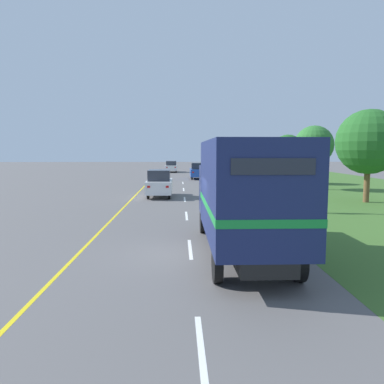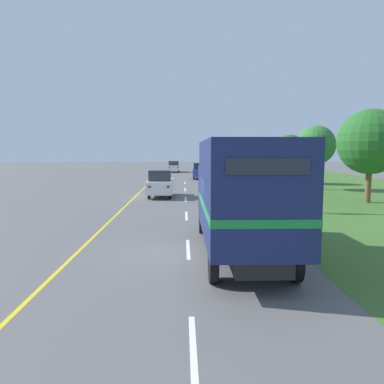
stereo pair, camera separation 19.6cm
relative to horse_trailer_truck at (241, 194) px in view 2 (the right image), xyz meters
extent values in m
plane|color=#5B5959|center=(-1.66, 0.30, -2.03)|extent=(200.00, 200.00, 0.00)
cube|color=#3D6628|center=(12.04, 20.26, -2.03)|extent=(20.00, 73.80, 0.01)
cube|color=yellow|center=(-5.36, 20.26, -2.03)|extent=(0.12, 73.80, 0.01)
cube|color=white|center=(-1.66, -5.63, -2.03)|extent=(0.12, 2.60, 0.01)
cube|color=white|center=(-1.66, 0.97, -2.03)|extent=(0.12, 2.60, 0.01)
cube|color=white|center=(-1.66, 7.57, -2.03)|extent=(0.12, 2.60, 0.01)
cube|color=white|center=(-1.66, 14.17, -2.03)|extent=(0.12, 2.60, 0.01)
cube|color=white|center=(-1.66, 20.77, -2.03)|extent=(0.12, 2.60, 0.01)
cube|color=white|center=(-1.66, 27.37, -2.03)|extent=(0.12, 2.60, 0.01)
cylinder|color=black|center=(-1.06, 3.56, -1.53)|extent=(0.22, 1.00, 1.00)
cylinder|color=black|center=(1.06, 3.56, -1.53)|extent=(0.22, 1.00, 1.00)
cylinder|color=black|center=(-1.06, -2.33, -1.53)|extent=(0.22, 1.00, 1.00)
cylinder|color=black|center=(1.06, -2.33, -1.53)|extent=(0.22, 1.00, 1.00)
cube|color=black|center=(0.00, 0.30, -1.35)|extent=(1.35, 7.87, 0.36)
cube|color=navy|center=(0.00, -0.75, 0.23)|extent=(2.46, 5.77, 2.81)
cube|color=#198C38|center=(0.00, -0.75, -0.26)|extent=(2.48, 5.79, 0.20)
cube|color=#232833|center=(0.00, -3.64, 1.01)|extent=(1.84, 0.03, 0.36)
cube|color=navy|center=(0.00, 3.19, -0.22)|extent=(2.36, 2.10, 1.90)
cube|color=#283342|center=(0.00, 4.25, 0.02)|extent=(2.09, 0.03, 0.85)
cylinder|color=black|center=(-4.22, 16.91, -1.70)|extent=(0.16, 0.66, 0.66)
cylinder|color=black|center=(-2.74, 16.91, -1.70)|extent=(0.16, 0.66, 0.66)
cylinder|color=black|center=(-4.22, 14.40, -1.70)|extent=(0.16, 0.66, 0.66)
cylinder|color=black|center=(-2.74, 14.40, -1.70)|extent=(0.16, 0.66, 0.66)
cube|color=white|center=(-3.48, 15.65, -1.25)|extent=(1.80, 4.05, 0.90)
cube|color=#282D38|center=(-3.48, 15.49, -0.42)|extent=(1.55, 2.23, 0.76)
cube|color=red|center=(-4.11, 13.62, -1.10)|extent=(0.20, 0.03, 0.14)
cube|color=red|center=(-2.85, 13.62, -1.10)|extent=(0.20, 0.03, 0.14)
cylinder|color=black|center=(-0.57, 34.23, -1.70)|extent=(0.16, 0.66, 0.66)
cylinder|color=black|center=(0.91, 34.23, -1.70)|extent=(0.16, 0.66, 0.66)
cylinder|color=black|center=(-0.57, 31.64, -1.70)|extent=(0.16, 0.66, 0.66)
cylinder|color=black|center=(0.91, 31.64, -1.70)|extent=(0.16, 0.66, 0.66)
cube|color=#234CAD|center=(0.17, 32.94, -1.27)|extent=(1.80, 4.18, 0.87)
cube|color=#282D38|center=(0.17, 32.77, -0.47)|extent=(1.55, 2.30, 0.74)
cube|color=red|center=(-0.46, 30.84, -1.12)|extent=(0.20, 0.03, 0.14)
cube|color=red|center=(0.80, 30.84, -1.12)|extent=(0.20, 0.03, 0.14)
cylinder|color=black|center=(-4.02, 48.58, -1.70)|extent=(0.16, 0.66, 0.66)
cylinder|color=black|center=(-2.55, 48.58, -1.70)|extent=(0.16, 0.66, 0.66)
cylinder|color=black|center=(-4.02, 45.75, -1.70)|extent=(0.16, 0.66, 0.66)
cylinder|color=black|center=(-2.55, 45.75, -1.70)|extent=(0.16, 0.66, 0.66)
cube|color=white|center=(-3.28, 47.17, -1.32)|extent=(1.80, 4.56, 0.77)
cube|color=#282D38|center=(-3.28, 46.98, -0.60)|extent=(1.55, 2.51, 0.65)
cube|color=red|center=(-3.91, 44.88, -1.18)|extent=(0.20, 0.03, 0.14)
cube|color=red|center=(-2.65, 44.88, -1.18)|extent=(0.20, 0.03, 0.14)
cylinder|color=#9E9EA3|center=(4.11, 8.47, -0.80)|extent=(0.09, 0.09, 2.47)
cylinder|color=#9E9EA3|center=(5.45, 8.47, -0.80)|extent=(0.09, 0.09, 2.47)
cube|color=brown|center=(4.78, 8.47, -0.12)|extent=(1.91, 0.06, 1.12)
cube|color=brown|center=(5.43, 8.47, 0.61)|extent=(0.61, 0.06, 0.32)
cube|color=silver|center=(4.78, 8.43, -0.12)|extent=(1.49, 0.02, 0.20)
cylinder|color=brown|center=(10.23, 12.31, -0.90)|extent=(0.37, 0.37, 2.27)
sphere|color=#236023|center=(10.23, 12.31, 1.91)|extent=(4.18, 4.18, 4.18)
cylinder|color=brown|center=(9.61, 20.53, -0.78)|extent=(0.35, 0.35, 2.50)
sphere|color=#2D702D|center=(9.61, 20.53, 1.81)|extent=(3.37, 3.37, 3.37)
cylinder|color=brown|center=(9.09, 26.56, -0.95)|extent=(0.33, 0.33, 2.17)
sphere|color=#236023|center=(9.09, 26.56, 1.40)|extent=(3.16, 3.16, 3.16)
cylinder|color=white|center=(2.44, 1.91, -1.56)|extent=(0.07, 0.07, 0.95)
cylinder|color=orange|center=(2.44, 1.91, -1.29)|extent=(0.08, 0.08, 0.10)
camera|label=1|loc=(-2.02, -11.64, 1.35)|focal=35.00mm
camera|label=2|loc=(-1.82, -11.64, 1.35)|focal=35.00mm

